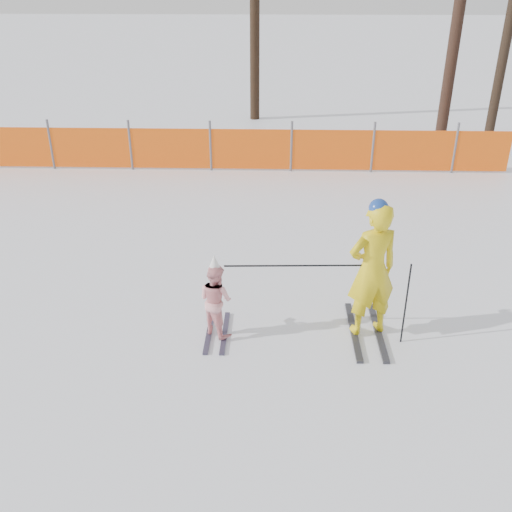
{
  "coord_description": "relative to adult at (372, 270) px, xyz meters",
  "views": [
    {
      "loc": [
        0.23,
        -6.54,
        4.58
      ],
      "look_at": [
        0.0,
        0.5,
        1.0
      ],
      "focal_mm": 40.0,
      "sensor_mm": 36.0,
      "label": 1
    }
  ],
  "objects": [
    {
      "name": "ground",
      "position": [
        -1.55,
        -0.14,
        -1.0
      ],
      "size": [
        120.0,
        120.0,
        0.0
      ],
      "primitive_type": "plane",
      "color": "white",
      "rests_on": "ground"
    },
    {
      "name": "ski_poles",
      "position": [
        -0.45,
        -0.11,
        -0.12
      ],
      "size": [
        2.42,
        0.22,
        1.2
      ],
      "color": "black",
      "rests_on": "ground"
    },
    {
      "name": "adult",
      "position": [
        0.0,
        0.0,
        0.0
      ],
      "size": [
        0.81,
        1.42,
        2.0
      ],
      "color": "black",
      "rests_on": "ground"
    },
    {
      "name": "safety_fence",
      "position": [
        -3.28,
        7.07,
        -0.45
      ],
      "size": [
        15.37,
        0.06,
        1.25
      ],
      "color": "#595960",
      "rests_on": "ground"
    },
    {
      "name": "child",
      "position": [
        -2.08,
        -0.09,
        -0.44
      ],
      "size": [
        0.65,
        1.01,
        1.23
      ],
      "color": "black",
      "rests_on": "ground"
    },
    {
      "name": "tree_trunks",
      "position": [
        2.07,
        11.05,
        2.4
      ],
      "size": [
        7.26,
        2.77,
        7.44
      ],
      "color": "black",
      "rests_on": "ground"
    }
  ]
}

